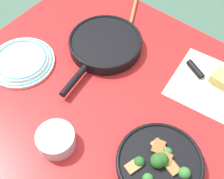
# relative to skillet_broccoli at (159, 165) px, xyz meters

# --- Properties ---
(ground_plane) EXTENTS (14.00, 14.00, 0.00)m
(ground_plane) POSITION_rel_skillet_broccoli_xyz_m (0.29, -0.13, -0.81)
(ground_plane) COLOR #476B56
(dining_table_red) EXTENTS (1.13, 0.95, 0.78)m
(dining_table_red) POSITION_rel_skillet_broccoli_xyz_m (0.29, -0.13, -0.11)
(dining_table_red) COLOR red
(dining_table_red) RESTS_ON ground_plane
(skillet_broccoli) EXTENTS (0.32, 0.34, 0.07)m
(skillet_broccoli) POSITION_rel_skillet_broccoli_xyz_m (0.00, 0.00, 0.00)
(skillet_broccoli) COLOR black
(skillet_broccoli) RESTS_ON dining_table_red
(skillet_eggs) EXTENTS (0.29, 0.43, 0.05)m
(skillet_eggs) POSITION_rel_skillet_broccoli_xyz_m (0.44, -0.28, -0.00)
(skillet_eggs) COLOR black
(skillet_eggs) RESTS_ON dining_table_red
(wooden_spoon) EXTENTS (0.21, 0.38, 0.02)m
(wooden_spoon) POSITION_rel_skillet_broccoli_xyz_m (0.44, -0.45, -0.02)
(wooden_spoon) COLOR #996B42
(wooden_spoon) RESTS_ON dining_table_red
(parchment_sheet) EXTENTS (0.33, 0.29, 0.00)m
(parchment_sheet) POSITION_rel_skillet_broccoli_xyz_m (0.01, -0.38, -0.02)
(parchment_sheet) COLOR beige
(parchment_sheet) RESTS_ON dining_table_red
(grater_knife) EXTENTS (0.24, 0.13, 0.02)m
(grater_knife) POSITION_rel_skillet_broccoli_xyz_m (0.06, -0.38, -0.02)
(grater_knife) COLOR silver
(grater_knife) RESTS_ON dining_table_red
(cheese_block) EXTENTS (0.09, 0.07, 0.04)m
(cheese_block) POSITION_rel_skillet_broccoli_xyz_m (-0.00, -0.42, -0.00)
(cheese_block) COLOR #E0C15B
(cheese_block) RESTS_ON dining_table_red
(dinner_plate_stack) EXTENTS (0.25, 0.25, 0.03)m
(dinner_plate_stack) POSITION_rel_skillet_broccoli_xyz_m (0.64, -0.02, -0.01)
(dinner_plate_stack) COLOR silver
(dinner_plate_stack) RESTS_ON dining_table_red
(prep_bowl_steel) EXTENTS (0.12, 0.12, 0.05)m
(prep_bowl_steel) POSITION_rel_skillet_broccoli_xyz_m (0.30, 0.14, 0.00)
(prep_bowl_steel) COLOR #B7B7BC
(prep_bowl_steel) RESTS_ON dining_table_red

